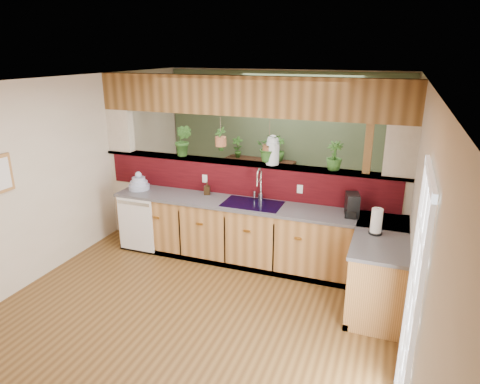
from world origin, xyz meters
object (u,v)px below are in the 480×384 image
(paper_towel, at_px, (376,222))
(soap_dispenser, at_px, (207,188))
(dish_stack, at_px, (139,184))
(coffee_maker, at_px, (352,206))
(shelving_console, at_px, (259,182))
(glass_jar, at_px, (273,150))
(faucet, at_px, (259,183))

(paper_towel, bearing_deg, soap_dispenser, 165.70)
(dish_stack, bearing_deg, soap_dispenser, 6.82)
(coffee_maker, bearing_deg, dish_stack, 165.72)
(dish_stack, height_order, shelving_console, dish_stack)
(coffee_maker, height_order, glass_jar, glass_jar)
(glass_jar, bearing_deg, dish_stack, -170.09)
(dish_stack, xyz_separation_m, shelving_console, (1.22, 2.25, -0.49))
(soap_dispenser, xyz_separation_m, paper_towel, (2.43, -0.62, 0.05))
(faucet, relative_size, glass_jar, 1.16)
(dish_stack, distance_m, glass_jar, 2.13)
(shelving_console, bearing_deg, dish_stack, -113.72)
(soap_dispenser, bearing_deg, dish_stack, -173.18)
(faucet, bearing_deg, shelving_console, 107.67)
(dish_stack, height_order, paper_towel, paper_towel)
(paper_towel, bearing_deg, dish_stack, 172.07)
(soap_dispenser, height_order, glass_jar, glass_jar)
(faucet, distance_m, dish_stack, 1.90)
(dish_stack, xyz_separation_m, paper_towel, (3.51, -0.49, 0.06))
(soap_dispenser, xyz_separation_m, glass_jar, (0.92, 0.22, 0.61))
(coffee_maker, bearing_deg, paper_towel, -70.15)
(faucet, bearing_deg, dish_stack, -176.09)
(faucet, distance_m, glass_jar, 0.50)
(soap_dispenser, height_order, paper_towel, paper_towel)
(faucet, height_order, shelving_console, faucet)
(soap_dispenser, relative_size, shelving_console, 0.14)
(dish_stack, distance_m, coffee_maker, 3.18)
(paper_towel, height_order, glass_jar, glass_jar)
(faucet, xyz_separation_m, soap_dispenser, (-0.81, 0.00, -0.17))
(faucet, height_order, coffee_maker, faucet)
(faucet, xyz_separation_m, dish_stack, (-1.89, -0.13, -0.17))
(faucet, xyz_separation_m, shelving_console, (-0.68, 2.12, -0.66))
(coffee_maker, distance_m, paper_towel, 0.58)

